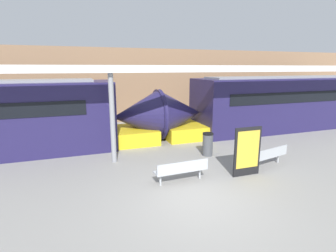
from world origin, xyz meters
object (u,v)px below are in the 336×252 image
Objects in this scene: train_left at (275,104)px; poster_board at (247,151)px; support_column_near at (112,119)px; bench_far at (268,155)px; trash_bin at (208,144)px; bench_near at (182,169)px.

poster_board is (-6.04, -5.58, -0.63)m from train_left.
bench_far is at bearing -24.77° from support_column_near.
trash_bin is 4.15m from support_column_near.
train_left is 4.25× the size of support_column_near.
poster_board reaches higher than bench_near.
bench_far is 6.14m from support_column_near.
train_left is at bearing 42.77° from poster_board.
trash_bin is at bearing -153.01° from train_left.
support_column_near is at bearing 145.19° from poster_board.
poster_board is at bearing -137.23° from train_left.
trash_bin is at bearing 43.69° from bench_near.
train_left reaches higher than poster_board.
bench_far is 2.50m from trash_bin.
support_column_near reaches higher than train_left.
trash_bin is (-6.31, -3.21, -1.01)m from train_left.
bench_far is 0.54× the size of support_column_near.
bench_near is 0.95× the size of bench_far.
support_column_near is at bearing 121.27° from bench_near.
support_column_near reaches higher than trash_bin.
trash_bin is 0.57× the size of poster_board.
support_column_near reaches higher than bench_far.
support_column_near is at bearing 172.14° from trash_bin.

